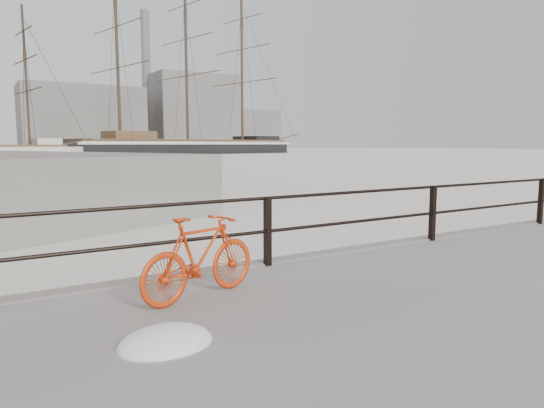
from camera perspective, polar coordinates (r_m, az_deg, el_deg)
ground at (r=9.50m, az=17.47°, el=-6.01°), size 400.00×400.00×0.00m
guardrail at (r=9.25m, az=18.37°, el=-1.03°), size 28.00×0.10×1.00m
bicycle at (r=5.57m, az=-8.45°, el=-6.17°), size 1.59×0.65×0.95m
barque_black at (r=104.35m, az=-9.83°, el=5.82°), size 70.76×37.08×37.66m
industrial_west at (r=148.66m, az=-21.43°, el=9.25°), size 32.00×18.00×18.00m
industrial_mid at (r=163.57m, az=-9.46°, el=10.45°), size 26.00×20.00×24.00m
industrial_east at (r=177.76m, az=-3.10°, el=8.64°), size 20.00×16.00×14.00m
smokestack at (r=164.75m, az=-14.53°, el=13.79°), size 2.80×2.80×44.00m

